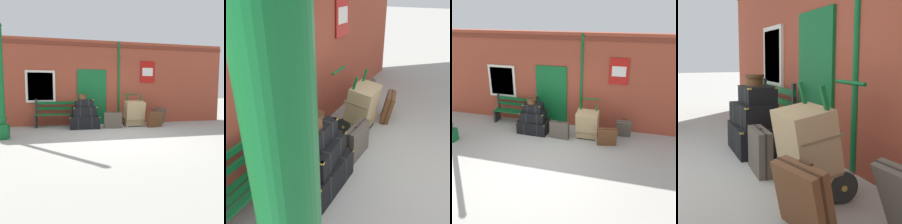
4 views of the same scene
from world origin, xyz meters
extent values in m
plane|color=#A3A099|center=(0.00, 0.00, 0.00)|extent=(60.00, 60.00, 0.00)
cube|color=#9E422D|center=(0.00, 2.60, 1.60)|extent=(10.40, 0.30, 3.20)
cube|color=maroon|center=(0.00, 2.44, 3.02)|extent=(10.40, 0.03, 0.12)
cube|color=#0F5B28|center=(-0.38, 2.43, 1.05)|extent=(1.10, 0.05, 2.10)
cube|color=#093718|center=(-0.38, 2.41, 1.05)|extent=(0.06, 0.02, 2.10)
cube|color=silver|center=(-2.25, 2.43, 1.45)|extent=(1.04, 0.06, 1.16)
cube|color=silver|center=(-2.25, 2.41, 1.45)|extent=(0.88, 0.02, 1.00)
cylinder|color=#0F5B28|center=(0.68, 2.45, 1.60)|extent=(0.09, 0.09, 3.14)
cube|color=#B7140F|center=(1.87, 2.43, 2.05)|extent=(0.60, 0.02, 0.84)
cube|color=white|center=(1.87, 2.41, 2.05)|extent=(0.44, 0.01, 0.32)
cube|color=#0F5B28|center=(-3.02, 0.32, 0.20)|extent=(0.28, 0.28, 0.40)
cylinder|color=#0F5B28|center=(-3.02, 0.32, 1.65)|extent=(0.14, 0.14, 2.50)
cylinder|color=#0F5B28|center=(-3.02, 0.32, 0.55)|extent=(0.19, 0.19, 0.08)
cube|color=#0F5B28|center=(-1.64, 1.96, 0.45)|extent=(1.60, 0.09, 0.04)
cube|color=#0F5B28|center=(-1.64, 2.10, 0.45)|extent=(1.60, 0.09, 0.04)
cube|color=#0F5B28|center=(-1.64, 2.24, 0.45)|extent=(1.60, 0.09, 0.04)
cube|color=#0F5B28|center=(-1.64, 2.30, 0.65)|extent=(1.60, 0.05, 0.10)
cube|color=#0F5B28|center=(-1.64, 2.30, 0.85)|extent=(1.60, 0.05, 0.10)
cube|color=black|center=(-2.40, 2.10, 0.23)|extent=(0.06, 0.40, 0.45)
cube|color=black|center=(-2.40, 2.30, 0.73)|extent=(0.06, 0.06, 0.56)
cube|color=black|center=(-0.88, 2.10, 0.23)|extent=(0.06, 0.40, 0.45)
cube|color=black|center=(-0.88, 2.30, 0.73)|extent=(0.06, 0.06, 0.56)
cube|color=black|center=(-0.74, 1.59, 0.21)|extent=(1.02, 0.67, 0.42)
cube|color=black|center=(-0.97, 1.59, 0.21)|extent=(0.05, 0.65, 0.43)
cube|color=black|center=(-0.52, 1.58, 0.21)|extent=(0.05, 0.65, 0.43)
cube|color=#B79338|center=(-1.23, 1.30, 0.41)|extent=(0.05, 0.05, 0.02)
cube|color=#B79338|center=(-0.27, 1.27, 0.41)|extent=(0.05, 0.05, 0.02)
cube|color=#B79338|center=(-1.22, 1.90, 0.41)|extent=(0.05, 0.05, 0.02)
cube|color=#B79338|center=(-0.26, 1.87, 0.41)|extent=(0.05, 0.05, 0.02)
cube|color=silver|center=(-0.77, 1.29, 0.21)|extent=(0.36, 0.01, 0.10)
cube|color=black|center=(-0.75, 1.59, 0.58)|extent=(0.84, 0.60, 0.32)
cube|color=black|center=(-0.93, 1.58, 0.58)|extent=(0.08, 0.55, 0.33)
cube|color=black|center=(-0.57, 1.61, 0.58)|extent=(0.08, 0.55, 0.33)
cube|color=#B79338|center=(-1.11, 1.31, 0.73)|extent=(0.05, 0.05, 0.02)
cube|color=#B79338|center=(-0.35, 1.37, 0.73)|extent=(0.05, 0.05, 0.02)
cube|color=#B79338|center=(-1.15, 1.81, 0.73)|extent=(0.05, 0.05, 0.02)
cube|color=#B79338|center=(-0.39, 1.87, 0.73)|extent=(0.05, 0.05, 0.02)
cube|color=black|center=(-0.75, 1.64, 0.87)|extent=(0.61, 0.45, 0.26)
cube|color=black|center=(-0.88, 1.64, 0.87)|extent=(0.04, 0.45, 0.27)
cube|color=black|center=(-0.61, 1.65, 0.87)|extent=(0.04, 0.45, 0.27)
cube|color=#B79338|center=(-1.03, 1.44, 0.99)|extent=(0.05, 0.05, 0.02)
cube|color=#B79338|center=(-0.47, 1.45, 0.99)|extent=(0.05, 0.05, 0.02)
cube|color=#B79338|center=(-1.03, 1.84, 0.99)|extent=(0.05, 0.05, 0.02)
cube|color=#B79338|center=(-0.47, 1.85, 0.99)|extent=(0.05, 0.05, 0.02)
cylinder|color=brown|center=(-0.81, 1.62, 1.09)|extent=(0.27, 0.27, 0.17)
cylinder|color=#432715|center=(-0.77, 1.62, 1.15)|extent=(0.29, 0.29, 0.04)
cube|color=black|center=(1.07, 1.61, 0.01)|extent=(0.56, 0.28, 0.03)
cube|color=#0F5B28|center=(0.82, 1.81, 0.58)|extent=(0.04, 0.35, 1.17)
cube|color=#0F5B28|center=(1.32, 1.81, 0.58)|extent=(0.04, 0.35, 1.17)
cylinder|color=#0F5B28|center=(1.07, 2.12, 1.16)|extent=(0.54, 0.04, 0.04)
cylinder|color=black|center=(0.75, 1.87, 0.16)|extent=(0.04, 0.32, 0.32)
cylinder|color=#B79338|center=(0.75, 1.87, 0.16)|extent=(0.07, 0.06, 0.06)
cylinder|color=black|center=(1.39, 1.87, 0.16)|extent=(0.04, 0.32, 0.32)
cylinder|color=#B79338|center=(1.39, 1.87, 0.16)|extent=(0.07, 0.06, 0.06)
cube|color=tan|center=(1.07, 1.63, 0.47)|extent=(0.68, 0.58, 0.94)
cube|color=olive|center=(1.07, 1.63, 0.27)|extent=(0.70, 0.46, 0.10)
cube|color=olive|center=(1.07, 1.63, 0.67)|extent=(0.70, 0.46, 0.10)
cube|color=#51473D|center=(2.18, 1.95, 0.31)|extent=(0.50, 0.38, 0.63)
cylinder|color=#302A24|center=(2.18, 1.98, 0.63)|extent=(0.16, 0.04, 0.03)
cube|color=#2C2721|center=(2.18, 1.95, 0.31)|extent=(0.50, 0.28, 0.60)
cube|color=brown|center=(1.73, 1.28, 0.29)|extent=(0.62, 0.40, 0.58)
cylinder|color=#3A2112|center=(1.73, 1.31, 0.58)|extent=(0.16, 0.06, 0.03)
cube|color=#351E10|center=(1.73, 1.28, 0.29)|extent=(0.60, 0.27, 0.56)
cube|color=#51473D|center=(0.21, 1.38, 0.27)|extent=(0.63, 0.21, 0.55)
cylinder|color=#302A24|center=(0.21, 1.38, 0.57)|extent=(0.16, 0.04, 0.03)
cube|color=#2C2721|center=(0.21, 1.38, 0.27)|extent=(0.63, 0.06, 0.56)
camera|label=1|loc=(-1.40, -5.83, 1.26)|focal=34.53mm
camera|label=2|loc=(-3.36, 0.04, 2.66)|focal=43.00mm
camera|label=3|loc=(2.30, -5.69, 3.89)|focal=41.06mm
camera|label=4|loc=(4.07, 0.22, 1.41)|focal=53.50mm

